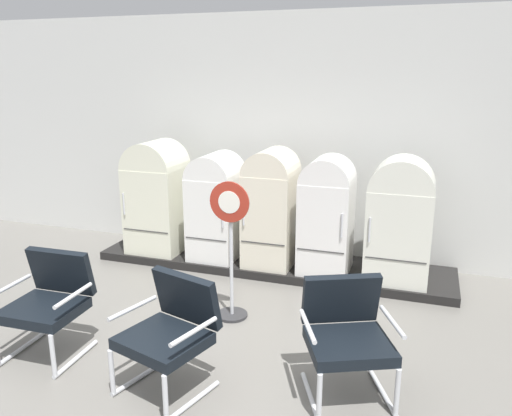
# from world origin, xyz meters

# --- Properties ---
(ground) EXTENTS (12.00, 10.00, 0.05)m
(ground) POSITION_xyz_m (0.00, 0.00, -0.03)
(ground) COLOR slate
(back_wall) EXTENTS (11.76, 0.12, 3.18)m
(back_wall) POSITION_xyz_m (0.00, 3.66, 1.60)
(back_wall) COLOR silver
(back_wall) RESTS_ON ground
(display_plinth) EXTENTS (4.52, 0.95, 0.10)m
(display_plinth) POSITION_xyz_m (0.00, 3.02, 0.05)
(display_plinth) COLOR black
(display_plinth) RESTS_ON ground
(refrigerator_0) EXTENTS (0.70, 0.69, 1.48)m
(refrigerator_0) POSITION_xyz_m (-1.56, 2.92, 0.88)
(refrigerator_0) COLOR silver
(refrigerator_0) RESTS_ON display_plinth
(refrigerator_1) EXTENTS (0.59, 0.71, 1.36)m
(refrigerator_1) POSITION_xyz_m (-0.72, 2.93, 0.82)
(refrigerator_1) COLOR white
(refrigerator_1) RESTS_ON display_plinth
(refrigerator_2) EXTENTS (0.59, 0.69, 1.45)m
(refrigerator_2) POSITION_xyz_m (0.02, 2.92, 0.87)
(refrigerator_2) COLOR beige
(refrigerator_2) RESTS_ON display_plinth
(refrigerator_3) EXTENTS (0.59, 0.63, 1.40)m
(refrigerator_3) POSITION_xyz_m (0.72, 2.89, 0.85)
(refrigerator_3) COLOR white
(refrigerator_3) RESTS_ON display_plinth
(refrigerator_4) EXTENTS (0.71, 0.64, 1.43)m
(refrigerator_4) POSITION_xyz_m (1.55, 2.90, 0.85)
(refrigerator_4) COLOR silver
(refrigerator_4) RESTS_ON display_plinth
(armchair_left) EXTENTS (0.70, 0.68, 0.91)m
(armchair_left) POSITION_xyz_m (-1.27, 0.46, 0.52)
(armchair_left) COLOR silver
(armchair_left) RESTS_ON ground
(armchair_right) EXTENTS (0.84, 0.86, 0.91)m
(armchair_right) POSITION_xyz_m (1.31, 0.72, 0.52)
(armchair_right) COLOR silver
(armchair_right) RESTS_ON ground
(armchair_center) EXTENTS (0.80, 0.81, 0.91)m
(armchair_center) POSITION_xyz_m (-0.00, 0.33, 0.52)
(armchair_center) COLOR silver
(armchair_center) RESTS_ON ground
(sign_stand) EXTENTS (0.41, 0.32, 1.43)m
(sign_stand) POSITION_xyz_m (0.01, 1.59, 0.66)
(sign_stand) COLOR #2D2D30
(sign_stand) RESTS_ON ground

